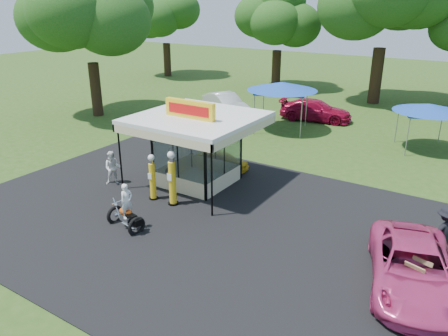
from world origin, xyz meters
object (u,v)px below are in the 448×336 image
Objects in this scene: motorcycle at (127,211)px; pink_sedan at (413,267)px; kiosk_car at (223,161)px; spectator_west at (113,168)px; gas_station_kiosk at (197,148)px; gas_pump_left at (152,178)px; spectator_east_a at (445,231)px; tent_east at (429,108)px; a_frame_sign at (416,278)px; bg_car_a at (226,104)px; bg_car_b at (316,110)px; gas_pump_right at (172,180)px; tent_west at (282,87)px.

motorcycle reaches higher than pink_sedan.
spectator_west reaches higher than kiosk_car.
gas_station_kiosk is 2.78m from gas_pump_left.
pink_sedan is 3.13× the size of spectator_west.
motorcycle is 11.55m from spectator_east_a.
gas_pump_left is 16.57m from tent_east.
pink_sedan is (10.06, 2.04, -0.05)m from motorcycle.
a_frame_sign is 0.61× the size of spectator_east_a.
gas_pump_left reaches higher than spectator_west.
pink_sedan is 22.60m from bg_car_a.
gas_pump_left reaches higher than bg_car_b.
gas_pump_right reaches higher than a_frame_sign.
spectator_west is at bearing -167.56° from a_frame_sign.
tent_east is at bearing 115.86° from a_frame_sign.
gas_pump_right is 2.67m from motorcycle.
bg_car_b is (-10.22, 17.65, 0.19)m from a_frame_sign.
a_frame_sign is 15.04m from tent_east.
gas_pump_right is 13.32m from tent_west.
gas_pump_right is 1.49× the size of spectator_west.
tent_east is (8.98, 0.73, -0.44)m from tent_west.
spectator_east_a is at bearing 10.87° from gas_pump_right.
a_frame_sign is 18.14m from tent_west.
gas_pump_right is at bearing -45.55° from spectator_west.
bg_car_b is at bearing 86.77° from gas_pump_left.
spectator_west is 14.78m from bg_car_a.
gas_station_kiosk reaches higher than gas_pump_left.
gas_pump_right is 4.84m from kiosk_car.
tent_west reaches higher than motorcycle.
motorcycle is at bearing -86.07° from gas_station_kiosk.
gas_pump_right is 10.14m from a_frame_sign.
gas_pump_right is 0.88× the size of kiosk_car.
tent_west is (-1.06, -3.65, 2.21)m from bg_car_b.
spectator_east_a is 16.24m from tent_west.
gas_pump_left is 0.86× the size of gas_pump_right.
motorcycle is 10.26m from pink_sedan.
gas_pump_left reaches higher than a_frame_sign.
a_frame_sign is at bearing -158.65° from bg_car_b.
spectator_west reaches higher than bg_car_a.
spectator_east_a reaches higher than bg_car_b.
bg_car_b reaches higher than a_frame_sign.
a_frame_sign is 0.23× the size of bg_car_a.
tent_east reaches higher than gas_pump_left.
a_frame_sign is at bearing -46.50° from spectator_west.
gas_pump_right is (1.09, 0.05, 0.17)m from gas_pump_left.
gas_pump_left is 11.21m from a_frame_sign.
gas_pump_left reaches higher than pink_sedan.
spectator_east_a reaches higher than kiosk_car.
gas_pump_left is 1.07× the size of motorcycle.
bg_car_a is (-5.59, 14.80, -0.21)m from gas_pump_left.
gas_pump_right is at bearing -78.74° from gas_station_kiosk.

